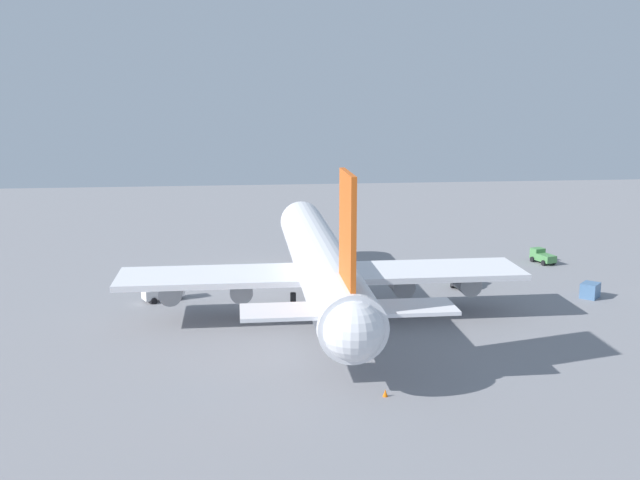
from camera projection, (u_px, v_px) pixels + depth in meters
name	position (u px, v px, depth m)	size (l,w,h in m)	color
ground_plane	(320.00, 310.00, 94.99)	(241.54, 241.54, 0.00)	gray
cargo_airplane	(320.00, 262.00, 93.62)	(60.39, 48.71, 20.05)	silver
maintenance_van	(165.00, 291.00, 99.33)	(4.02, 5.59, 2.40)	white
pushback_tractor	(463.00, 279.00, 105.59)	(4.46, 4.16, 2.08)	#333338
fuel_truck	(542.00, 256.00, 119.87)	(4.73, 3.22, 2.15)	#4C8C4C
cargo_container_fore	(590.00, 290.00, 100.40)	(3.22, 3.20, 2.00)	#4C729E
safety_cone_nose	(309.00, 258.00, 121.48)	(0.57, 0.57, 0.82)	orange
safety_cone_tail	(385.00, 393.00, 68.80)	(0.48, 0.48, 0.68)	orange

